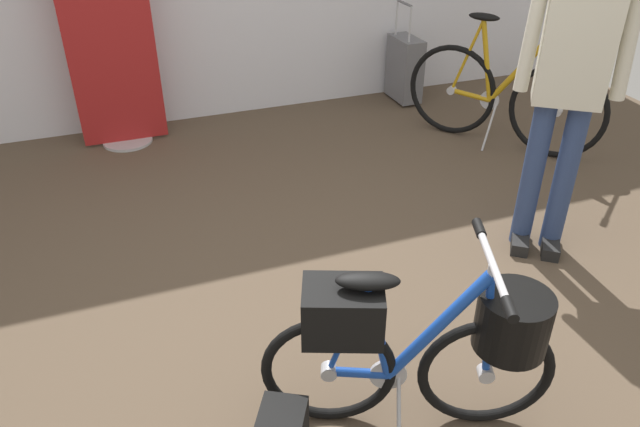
{
  "coord_description": "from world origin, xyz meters",
  "views": [
    {
      "loc": [
        -0.73,
        -1.98,
        1.93
      ],
      "look_at": [
        0.05,
        0.13,
        0.55
      ],
      "focal_mm": 34.17,
      "sensor_mm": 36.0,
      "label": 1
    }
  ],
  "objects_px": {
    "folding_bike_foreground": "(424,340)",
    "display_bike_left": "(503,95)",
    "visitor_near_wall": "(572,71)",
    "floor_banner_stand": "(108,32)",
    "rolling_suitcase": "(405,68)"
  },
  "relations": [
    {
      "from": "folding_bike_foreground",
      "to": "floor_banner_stand",
      "type": "bearing_deg",
      "value": 104.89
    },
    {
      "from": "folding_bike_foreground",
      "to": "display_bike_left",
      "type": "bearing_deg",
      "value": 49.29
    },
    {
      "from": "visitor_near_wall",
      "to": "rolling_suitcase",
      "type": "bearing_deg",
      "value": 81.94
    },
    {
      "from": "display_bike_left",
      "to": "folding_bike_foreground",
      "type": "bearing_deg",
      "value": -130.71
    },
    {
      "from": "display_bike_left",
      "to": "rolling_suitcase",
      "type": "distance_m",
      "value": 1.07
    },
    {
      "from": "folding_bike_foreground",
      "to": "display_bike_left",
      "type": "relative_size",
      "value": 0.86
    },
    {
      "from": "floor_banner_stand",
      "to": "folding_bike_foreground",
      "type": "distance_m",
      "value": 3.16
    },
    {
      "from": "display_bike_left",
      "to": "visitor_near_wall",
      "type": "bearing_deg",
      "value": -115.08
    },
    {
      "from": "visitor_near_wall",
      "to": "display_bike_left",
      "type": "bearing_deg",
      "value": 64.92
    },
    {
      "from": "floor_banner_stand",
      "to": "rolling_suitcase",
      "type": "height_order",
      "value": "floor_banner_stand"
    },
    {
      "from": "floor_banner_stand",
      "to": "folding_bike_foreground",
      "type": "bearing_deg",
      "value": -75.11
    },
    {
      "from": "folding_bike_foreground",
      "to": "rolling_suitcase",
      "type": "height_order",
      "value": "rolling_suitcase"
    },
    {
      "from": "visitor_near_wall",
      "to": "rolling_suitcase",
      "type": "height_order",
      "value": "visitor_near_wall"
    },
    {
      "from": "floor_banner_stand",
      "to": "folding_bike_foreground",
      "type": "relative_size",
      "value": 1.78
    },
    {
      "from": "folding_bike_foreground",
      "to": "rolling_suitcase",
      "type": "xyz_separation_m",
      "value": [
        1.52,
        3.09,
        -0.13
      ]
    }
  ]
}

